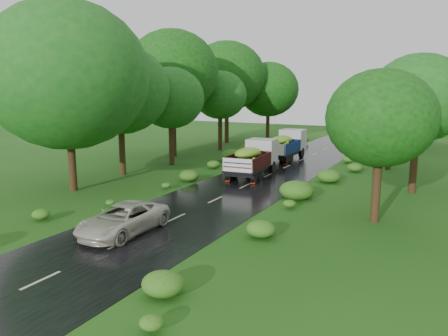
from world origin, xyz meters
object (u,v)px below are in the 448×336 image
Objects in this scene: truck_far at (286,144)px; car at (123,219)px; utility_pole at (372,118)px; truck_near at (254,157)px.

truck_far is 22.31m from car.
truck_far is 7.64m from utility_pole.
car is at bearing -94.21° from truck_near.
car is (0.53, -22.29, -0.78)m from truck_far.
utility_pole reaches higher than truck_near.
truck_near is 8.02m from truck_far.
truck_far is at bearing 162.97° from utility_pole.
truck_far reaches higher than car.
utility_pole is at bearing -1.33° from truck_far.
car is at bearing -122.86° from utility_pole.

